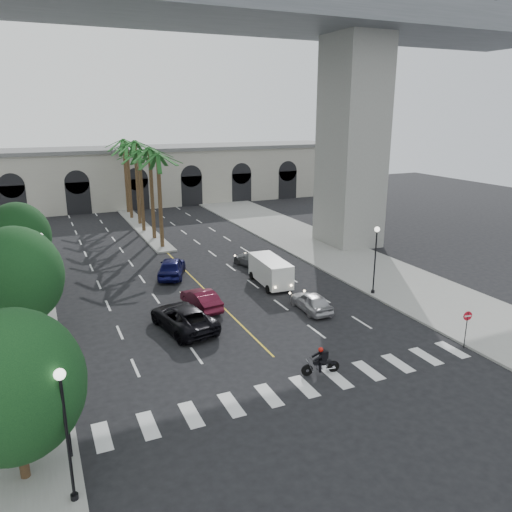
{
  "coord_description": "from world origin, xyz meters",
  "views": [
    {
      "loc": [
        -11.51,
        -21.11,
        13.5
      ],
      "look_at": [
        0.67,
        6.0,
        4.89
      ],
      "focal_mm": 35.0,
      "sensor_mm": 36.0,
      "label": 1
    }
  ],
  "objects_px": {
    "traffic_signal_far": "(59,360)",
    "car_c": "(183,317)",
    "lamp_post_right": "(375,254)",
    "cargo_van": "(271,271)",
    "lamp_post_left_far": "(44,262)",
    "motorcycle_rider": "(322,362)",
    "lamp_post_left_near": "(66,425)",
    "car_a": "(311,302)",
    "car_d": "(254,259)",
    "pedestrian_b": "(6,362)",
    "car_e": "(172,267)",
    "traffic_signal_near": "(66,405)",
    "car_b": "(201,299)",
    "do_not_enter_sign": "(467,322)"
  },
  "relations": [
    {
      "from": "lamp_post_left_near",
      "to": "car_e",
      "type": "height_order",
      "value": "lamp_post_left_near"
    },
    {
      "from": "lamp_post_right",
      "to": "car_d",
      "type": "distance_m",
      "value": 11.88
    },
    {
      "from": "traffic_signal_near",
      "to": "traffic_signal_far",
      "type": "relative_size",
      "value": 1.0
    },
    {
      "from": "lamp_post_right",
      "to": "do_not_enter_sign",
      "type": "height_order",
      "value": "lamp_post_right"
    },
    {
      "from": "lamp_post_left_near",
      "to": "lamp_post_right",
      "type": "distance_m",
      "value": 26.25
    },
    {
      "from": "traffic_signal_far",
      "to": "cargo_van",
      "type": "xyz_separation_m",
      "value": [
        16.51,
        11.76,
        -1.3
      ]
    },
    {
      "from": "motorcycle_rider",
      "to": "lamp_post_left_far",
      "type": "bearing_deg",
      "value": 136.1
    },
    {
      "from": "lamp_post_left_far",
      "to": "car_e",
      "type": "height_order",
      "value": "lamp_post_left_far"
    },
    {
      "from": "lamp_post_left_far",
      "to": "pedestrian_b",
      "type": "xyz_separation_m",
      "value": [
        -2.39,
        -10.63,
        -2.16
      ]
    },
    {
      "from": "lamp_post_left_near",
      "to": "traffic_signal_far",
      "type": "height_order",
      "value": "lamp_post_left_near"
    },
    {
      "from": "car_d",
      "to": "pedestrian_b",
      "type": "bearing_deg",
      "value": 19.7
    },
    {
      "from": "lamp_post_right",
      "to": "motorcycle_rider",
      "type": "relative_size",
      "value": 2.49
    },
    {
      "from": "car_d",
      "to": "car_c",
      "type": "bearing_deg",
      "value": 33.82
    },
    {
      "from": "car_b",
      "to": "do_not_enter_sign",
      "type": "xyz_separation_m",
      "value": [
        12.3,
        -12.27,
        0.99
      ]
    },
    {
      "from": "lamp_post_left_far",
      "to": "car_c",
      "type": "xyz_separation_m",
      "value": [
        7.77,
        -8.15,
        -2.42
      ]
    },
    {
      "from": "car_d",
      "to": "do_not_enter_sign",
      "type": "distance_m",
      "value": 20.48
    },
    {
      "from": "traffic_signal_far",
      "to": "car_e",
      "type": "height_order",
      "value": "traffic_signal_far"
    },
    {
      "from": "car_c",
      "to": "car_d",
      "type": "xyz_separation_m",
      "value": [
        9.66,
        10.44,
        -0.12
      ]
    },
    {
      "from": "traffic_signal_near",
      "to": "motorcycle_rider",
      "type": "distance_m",
      "value": 13.05
    },
    {
      "from": "traffic_signal_far",
      "to": "car_d",
      "type": "xyz_separation_m",
      "value": [
        17.33,
        16.79,
        -1.82
      ]
    },
    {
      "from": "do_not_enter_sign",
      "to": "traffic_signal_far",
      "type": "bearing_deg",
      "value": -178.05
    },
    {
      "from": "lamp_post_left_near",
      "to": "car_d",
      "type": "xyz_separation_m",
      "value": [
        17.43,
        23.29,
        -2.53
      ]
    },
    {
      "from": "motorcycle_rider",
      "to": "car_b",
      "type": "height_order",
      "value": "motorcycle_rider"
    },
    {
      "from": "car_b",
      "to": "do_not_enter_sign",
      "type": "bearing_deg",
      "value": 128.68
    },
    {
      "from": "car_a",
      "to": "car_d",
      "type": "height_order",
      "value": "car_a"
    },
    {
      "from": "traffic_signal_far",
      "to": "do_not_enter_sign",
      "type": "bearing_deg",
      "value": -7.99
    },
    {
      "from": "traffic_signal_far",
      "to": "car_c",
      "type": "height_order",
      "value": "traffic_signal_far"
    },
    {
      "from": "traffic_signal_far",
      "to": "car_c",
      "type": "distance_m",
      "value": 10.1
    },
    {
      "from": "cargo_van",
      "to": "lamp_post_left_far",
      "type": "bearing_deg",
      "value": 173.72
    },
    {
      "from": "lamp_post_left_far",
      "to": "traffic_signal_near",
      "type": "distance_m",
      "value": 18.51
    },
    {
      "from": "lamp_post_left_near",
      "to": "car_a",
      "type": "bearing_deg",
      "value": 35.78
    },
    {
      "from": "motorcycle_rider",
      "to": "cargo_van",
      "type": "xyz_separation_m",
      "value": [
        3.71,
        13.97,
        0.51
      ]
    },
    {
      "from": "car_c",
      "to": "pedestrian_b",
      "type": "relative_size",
      "value": 3.17
    },
    {
      "from": "lamp_post_right",
      "to": "cargo_van",
      "type": "bearing_deg",
      "value": 139.64
    },
    {
      "from": "motorcycle_rider",
      "to": "car_d",
      "type": "distance_m",
      "value": 19.53
    },
    {
      "from": "lamp_post_left_far",
      "to": "traffic_signal_near",
      "type": "relative_size",
      "value": 1.47
    },
    {
      "from": "lamp_post_right",
      "to": "car_a",
      "type": "xyz_separation_m",
      "value": [
        -5.94,
        -0.85,
        -2.53
      ]
    },
    {
      "from": "lamp_post_right",
      "to": "car_c",
      "type": "relative_size",
      "value": 0.92
    },
    {
      "from": "motorcycle_rider",
      "to": "lamp_post_left_near",
      "type": "bearing_deg",
      "value": -153.18
    },
    {
      "from": "pedestrian_b",
      "to": "lamp_post_left_near",
      "type": "bearing_deg",
      "value": -76.01
    },
    {
      "from": "lamp_post_left_near",
      "to": "do_not_enter_sign",
      "type": "height_order",
      "value": "lamp_post_left_near"
    },
    {
      "from": "car_b",
      "to": "car_d",
      "type": "xyz_separation_m",
      "value": [
        7.53,
        7.62,
        -0.03
      ]
    },
    {
      "from": "car_a",
      "to": "car_e",
      "type": "bearing_deg",
      "value": -56.73
    },
    {
      "from": "traffic_signal_far",
      "to": "car_c",
      "type": "bearing_deg",
      "value": 39.63
    },
    {
      "from": "motorcycle_rider",
      "to": "car_d",
      "type": "bearing_deg",
      "value": 85.04
    },
    {
      "from": "car_e",
      "to": "cargo_van",
      "type": "distance_m",
      "value": 8.59
    },
    {
      "from": "lamp_post_left_near",
      "to": "car_b",
      "type": "relative_size",
      "value": 1.24
    },
    {
      "from": "traffic_signal_near",
      "to": "do_not_enter_sign",
      "type": "distance_m",
      "value": 22.14
    },
    {
      "from": "traffic_signal_near",
      "to": "car_c",
      "type": "bearing_deg",
      "value": 53.47
    },
    {
      "from": "car_b",
      "to": "car_c",
      "type": "bearing_deg",
      "value": 46.47
    }
  ]
}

